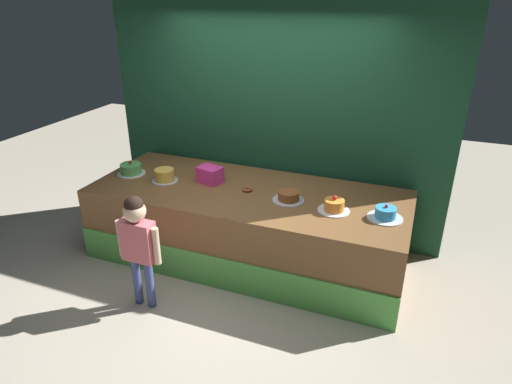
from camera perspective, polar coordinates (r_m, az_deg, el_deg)
name	(u,v)px	position (r m, az deg, el deg)	size (l,w,h in m)	color
ground_plane	(223,289)	(4.51, -4.26, -12.23)	(12.00, 12.00, 0.00)	#BCB29E
stage_platform	(248,224)	(4.80, -1.09, -4.16)	(3.30, 1.32, 0.79)	brown
curtain_backdrop	(272,119)	(5.09, 2.12, 9.33)	(3.95, 0.08, 2.72)	#19472D
child_figure	(138,237)	(4.04, -14.91, -5.63)	(0.43, 0.20, 1.12)	#3F4C8C
pink_box	(210,175)	(4.83, -5.94, 2.24)	(0.25, 0.19, 0.17)	#F53A9C
donut	(247,189)	(4.61, -1.10, 0.36)	(0.11, 0.11, 0.04)	brown
cake_far_left	(131,169)	(5.22, -15.72, 2.84)	(0.31, 0.31, 0.16)	silver
cake_left	(165,176)	(4.93, -11.63, 2.07)	(0.28, 0.28, 0.14)	silver
cake_center	(289,197)	(4.40, 4.19, -0.59)	(0.31, 0.31, 0.10)	silver
cake_right	(334,206)	(4.25, 9.97, -1.77)	(0.30, 0.30, 0.16)	silver
cake_far_right	(385,214)	(4.22, 16.24, -2.68)	(0.32, 0.32, 0.14)	silver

